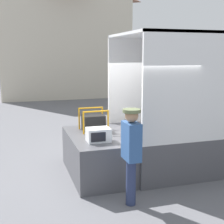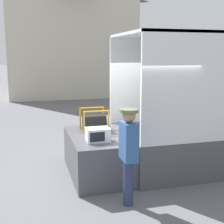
{
  "view_description": "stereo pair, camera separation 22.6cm",
  "coord_description": "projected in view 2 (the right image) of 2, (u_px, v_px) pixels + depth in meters",
  "views": [
    {
      "loc": [
        -2.31,
        -6.6,
        2.7
      ],
      "look_at": [
        -0.31,
        -0.2,
        1.47
      ],
      "focal_mm": 50.0,
      "sensor_mm": 36.0,
      "label": 1
    },
    {
      "loc": [
        -2.09,
        -6.66,
        2.7
      ],
      "look_at": [
        -0.31,
        -0.2,
        1.47
      ],
      "focal_mm": 50.0,
      "sensor_mm": 36.0,
      "label": 2
    }
  ],
  "objects": [
    {
      "name": "ground_plane",
      "position": [
        123.0,
        171.0,
        7.35
      ],
      "size": [
        160.0,
        160.0,
        0.0
      ],
      "primitive_type": "plane",
      "color": "slate"
    },
    {
      "name": "tailgate_deck",
      "position": [
        97.0,
        155.0,
        7.11
      ],
      "size": [
        1.23,
        2.2,
        0.92
      ],
      "primitive_type": "cube",
      "color": "#4C4C51",
      "rests_on": "ground"
    },
    {
      "name": "microwave",
      "position": [
        98.0,
        135.0,
        6.5
      ],
      "size": [
        0.48,
        0.37,
        0.28
      ],
      "color": "white",
      "rests_on": "tailgate_deck"
    },
    {
      "name": "portable_generator",
      "position": [
        95.0,
        122.0,
        7.41
      ],
      "size": [
        0.62,
        0.54,
        0.53
      ],
      "color": "black",
      "rests_on": "tailgate_deck"
    },
    {
      "name": "worker_person",
      "position": [
        129.0,
        147.0,
        5.51
      ],
      "size": [
        0.32,
        0.44,
        1.78
      ],
      "color": "navy",
      "rests_on": "ground"
    },
    {
      "name": "house_backdrop",
      "position": [
        69.0,
        29.0,
        21.31
      ],
      "size": [
        8.35,
        6.77,
        8.71
      ],
      "color": "beige",
      "rests_on": "ground"
    }
  ]
}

